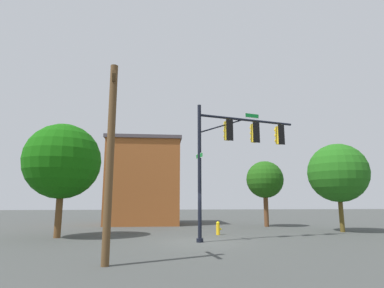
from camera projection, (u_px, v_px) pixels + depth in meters
name	position (u px, v px, depth m)	size (l,w,h in m)	color
ground_plane	(200.00, 242.00, 16.14)	(120.00, 120.00, 0.00)	#3F4240
signal_pole_assembly	(237.00, 143.00, 17.97)	(6.20, 2.21, 7.42)	black
utility_pole	(110.00, 156.00, 10.87)	(0.40, 1.80, 7.03)	brown
fire_hydrant	(218.00, 228.00, 19.66)	(0.33, 0.24, 0.83)	yellow
tree_near	(338.00, 173.00, 22.13)	(4.14, 4.14, 6.16)	brown
tree_mid	(265.00, 180.00, 26.49)	(3.12, 3.12, 5.47)	brown
tree_far	(63.00, 161.00, 18.83)	(4.54, 4.54, 6.76)	brown
brick_building	(144.00, 181.00, 29.17)	(6.74, 6.09, 7.80)	#975024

